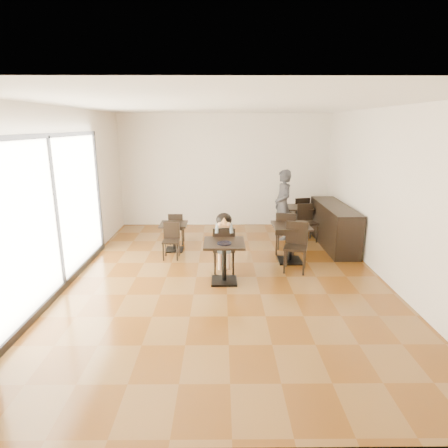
{
  "coord_description": "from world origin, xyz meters",
  "views": [
    {
      "loc": [
        -0.1,
        -6.79,
        2.86
      ],
      "look_at": [
        -0.04,
        0.26,
        1.0
      ],
      "focal_mm": 30.0,
      "sensor_mm": 36.0,
      "label": 1
    }
  ],
  "objects_px": {
    "cafe_table_mid": "(290,243)",
    "cafe_table_back": "(297,221)",
    "chair_left_b": "(171,241)",
    "chair_back_b": "(308,223)",
    "child_chair": "(224,249)",
    "chair_back_a": "(299,213)",
    "adult_patron": "(283,205)",
    "child": "(224,243)",
    "chair_mid_a": "(286,232)",
    "child_table": "(224,262)",
    "chair_mid_b": "(295,248)",
    "cafe_table_left": "(174,237)",
    "chair_left_a": "(177,228)"
  },
  "relations": [
    {
      "from": "cafe_table_mid",
      "to": "cafe_table_back",
      "type": "bearing_deg",
      "value": 74.96
    },
    {
      "from": "chair_left_b",
      "to": "chair_back_b",
      "type": "height_order",
      "value": "chair_back_b"
    },
    {
      "from": "child_chair",
      "to": "cafe_table_mid",
      "type": "bearing_deg",
      "value": -159.19
    },
    {
      "from": "cafe_table_back",
      "to": "chair_back_a",
      "type": "distance_m",
      "value": 0.58
    },
    {
      "from": "adult_patron",
      "to": "chair_back_b",
      "type": "relative_size",
      "value": 1.9
    },
    {
      "from": "child",
      "to": "chair_mid_a",
      "type": "bearing_deg",
      "value": 37.4
    },
    {
      "from": "child_table",
      "to": "chair_left_b",
      "type": "height_order",
      "value": "same"
    },
    {
      "from": "child_table",
      "to": "cafe_table_back",
      "type": "distance_m",
      "value": 3.69
    },
    {
      "from": "chair_mid_a",
      "to": "chair_mid_b",
      "type": "distance_m",
      "value": 1.1
    },
    {
      "from": "child_chair",
      "to": "cafe_table_back",
      "type": "bearing_deg",
      "value": -127.55
    },
    {
      "from": "cafe_table_left",
      "to": "chair_left_a",
      "type": "bearing_deg",
      "value": 90.0
    },
    {
      "from": "child_table",
      "to": "cafe_table_mid",
      "type": "distance_m",
      "value": 1.8
    },
    {
      "from": "chair_back_b",
      "to": "adult_patron",
      "type": "bearing_deg",
      "value": 144.73
    },
    {
      "from": "chair_left_b",
      "to": "chair_back_a",
      "type": "height_order",
      "value": "chair_back_a"
    },
    {
      "from": "adult_patron",
      "to": "chair_mid_b",
      "type": "distance_m",
      "value": 2.31
    },
    {
      "from": "child",
      "to": "cafe_table_mid",
      "type": "xyz_separation_m",
      "value": [
        1.43,
        0.54,
        -0.19
      ]
    },
    {
      "from": "chair_mid_b",
      "to": "chair_left_b",
      "type": "height_order",
      "value": "chair_mid_b"
    },
    {
      "from": "child",
      "to": "chair_back_a",
      "type": "height_order",
      "value": "child"
    },
    {
      "from": "chair_left_a",
      "to": "chair_left_b",
      "type": "height_order",
      "value": "same"
    },
    {
      "from": "child_table",
      "to": "child_chair",
      "type": "distance_m",
      "value": 0.56
    },
    {
      "from": "chair_back_a",
      "to": "chair_back_b",
      "type": "bearing_deg",
      "value": 77.08
    },
    {
      "from": "chair_mid_b",
      "to": "chair_back_b",
      "type": "bearing_deg",
      "value": 86.57
    },
    {
      "from": "chair_mid_b",
      "to": "chair_left_a",
      "type": "distance_m",
      "value": 3.19
    },
    {
      "from": "chair_back_b",
      "to": "child_table",
      "type": "bearing_deg",
      "value": -142.63
    },
    {
      "from": "child_chair",
      "to": "chair_mid_b",
      "type": "xyz_separation_m",
      "value": [
        1.43,
        -0.01,
        0.02
      ]
    },
    {
      "from": "child",
      "to": "chair_left_b",
      "type": "relative_size",
      "value": 1.51
    },
    {
      "from": "adult_patron",
      "to": "cafe_table_left",
      "type": "relative_size",
      "value": 2.72
    },
    {
      "from": "child",
      "to": "chair_left_a",
      "type": "xyz_separation_m",
      "value": [
        -1.16,
        1.85,
        -0.2
      ]
    },
    {
      "from": "cafe_table_mid",
      "to": "chair_left_a",
      "type": "height_order",
      "value": "cafe_table_mid"
    },
    {
      "from": "cafe_table_back",
      "to": "chair_mid_a",
      "type": "xyz_separation_m",
      "value": [
        -0.54,
        -1.47,
        0.1
      ]
    },
    {
      "from": "chair_left_a",
      "to": "chair_back_a",
      "type": "height_order",
      "value": "chair_back_a"
    },
    {
      "from": "child",
      "to": "chair_mid_b",
      "type": "relative_size",
      "value": 1.21
    },
    {
      "from": "child",
      "to": "chair_left_b",
      "type": "distance_m",
      "value": 1.4
    },
    {
      "from": "child_chair",
      "to": "chair_mid_b",
      "type": "distance_m",
      "value": 1.43
    },
    {
      "from": "cafe_table_back",
      "to": "chair_mid_b",
      "type": "bearing_deg",
      "value": -101.93
    },
    {
      "from": "chair_mid_a",
      "to": "chair_left_b",
      "type": "bearing_deg",
      "value": 23.19
    },
    {
      "from": "chair_mid_a",
      "to": "chair_left_b",
      "type": "height_order",
      "value": "chair_mid_a"
    },
    {
      "from": "child",
      "to": "child_chair",
      "type": "bearing_deg",
      "value": 0.0
    },
    {
      "from": "chair_back_a",
      "to": "child_chair",
      "type": "bearing_deg",
      "value": 42.7
    },
    {
      "from": "child_table",
      "to": "cafe_table_left",
      "type": "relative_size",
      "value": 1.2
    },
    {
      "from": "child_chair",
      "to": "child",
      "type": "height_order",
      "value": "child"
    },
    {
      "from": "chair_left_a",
      "to": "chair_back_b",
      "type": "distance_m",
      "value": 3.3
    },
    {
      "from": "child",
      "to": "chair_mid_a",
      "type": "relative_size",
      "value": 1.21
    },
    {
      "from": "cafe_table_mid",
      "to": "chair_mid_b",
      "type": "bearing_deg",
      "value": -90.0
    },
    {
      "from": "child",
      "to": "cafe_table_back",
      "type": "distance_m",
      "value": 3.25
    },
    {
      "from": "chair_left_a",
      "to": "chair_back_a",
      "type": "bearing_deg",
      "value": -157.98
    },
    {
      "from": "child_chair",
      "to": "cafe_table_back",
      "type": "height_order",
      "value": "child_chair"
    },
    {
      "from": "child_table",
      "to": "cafe_table_back",
      "type": "relative_size",
      "value": 1.01
    },
    {
      "from": "child_table",
      "to": "chair_left_a",
      "type": "height_order",
      "value": "same"
    },
    {
      "from": "chair_left_a",
      "to": "child_chair",
      "type": "bearing_deg",
      "value": 123.1
    }
  ]
}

